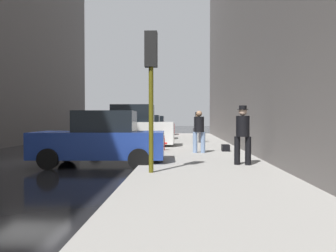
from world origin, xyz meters
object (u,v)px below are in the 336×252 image
Objects in this scene: traffic_light at (151,71)px; pedestrian_in_jeans at (199,129)px; duffel_bag at (226,148)px; pedestrian_with_beanie at (197,126)px; parked_red_hatchback at (151,127)px; fire_hydrant at (162,142)px; parked_white_van at (130,129)px; parked_dark_green_sedan at (144,129)px; parked_blue_sedan at (101,140)px; pedestrian_with_fedora at (243,132)px.

traffic_light reaches higher than pedestrian_in_jeans.
duffel_bag is (2.67, 5.68, -2.47)m from traffic_light.
traffic_light reaches higher than pedestrian_with_beanie.
duffel_bag is (4.53, -14.80, -0.56)m from parked_red_hatchback.
pedestrian_with_beanie is at bearing 69.96° from fire_hydrant.
parked_white_van reaches higher than parked_dark_green_sedan.
parked_blue_sedan is 4.54m from pedestrian_with_fedora.
traffic_light is (1.85, -2.27, 1.91)m from parked_blue_sedan.
fire_hydrant is at bearing 174.98° from duffel_bag.
duffel_bag is at bearing 89.19° from pedestrian_with_fedora.
traffic_light is at bearing -115.21° from duffel_bag.
pedestrian_with_fedora reaches higher than parked_blue_sedan.
parked_dark_green_sedan is 2.48× the size of pedestrian_in_jeans.
parked_dark_green_sedan is 13.72m from pedestrian_with_fedora.
pedestrian_with_fedora reaches higher than duffel_bag.
parked_white_van reaches higher than pedestrian_with_fedora.
duffel_bag is (4.53, 3.41, -0.56)m from parked_blue_sedan.
pedestrian_with_fedora is at bearing -9.71° from parked_blue_sedan.
pedestrian_in_jeans is at bearing 38.66° from parked_blue_sedan.
parked_white_van is 5.32m from duffel_bag.
traffic_light is 8.18× the size of duffel_bag.
pedestrian_in_jeans is (3.36, -15.53, 0.26)m from parked_red_hatchback.
pedestrian_with_beanie is 4.04× the size of duffel_bag.
parked_red_hatchback is 9.61× the size of duffel_bag.
traffic_light reaches higher than parked_red_hatchback.
pedestrian_in_jeans is at bearing -70.59° from parked_dark_green_sedan.
pedestrian_in_jeans reaches higher than fire_hydrant.
traffic_light reaches higher than duffel_bag.
parked_red_hatchback is 19.50m from pedestrian_with_fedora.
parked_blue_sedan is 2.40× the size of pedestrian_with_beanie.
parked_white_van reaches higher than pedestrian_in_jeans.
pedestrian_in_jeans is (3.36, -9.52, 0.26)m from parked_dark_green_sedan.
pedestrian_in_jeans reaches higher than parked_red_hatchback.
parked_red_hatchback is 6.01× the size of fire_hydrant.
duffel_bag is at bearing 64.79° from traffic_light.
pedestrian_in_jeans reaches higher than duffel_bag.
traffic_light is at bearing -150.13° from pedestrian_with_fedora.
parked_blue_sedan is 1.01× the size of parked_dark_green_sedan.
duffel_bag is (1.17, 0.73, -0.81)m from pedestrian_in_jeans.
parked_dark_green_sedan is 1.18× the size of traffic_light.
parked_dark_green_sedan is at bearing 90.00° from parked_white_van.
parked_dark_green_sedan is 10.10m from pedestrian_in_jeans.
parked_red_hatchback is at bearing 90.00° from parked_white_van.
fire_hydrant is at bearing 90.48° from traffic_light.
pedestrian_with_fedora reaches higher than pedestrian_in_jeans.
pedestrian_with_fedora is (4.47, -6.87, 0.10)m from parked_white_van.
pedestrian_with_beanie is 5.24m from duffel_bag.
parked_dark_green_sedan is 1.00× the size of parked_red_hatchback.
parked_white_van is 4.30m from pedestrian_with_beanie.
parked_white_van reaches higher than duffel_bag.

